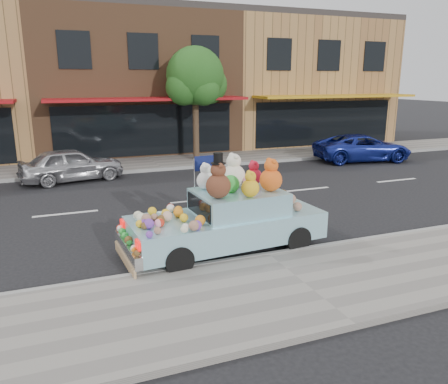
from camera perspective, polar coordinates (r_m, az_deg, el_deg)
name	(u,v)px	position (r m, az deg, el deg)	size (l,w,h in m)	color
ground	(198,200)	(14.00, -3.44, -1.11)	(120.00, 120.00, 0.00)	black
near_sidewalk	(304,285)	(8.40, 10.43, -11.92)	(60.00, 3.00, 0.12)	gray
far_sidewalk	(154,163)	(20.13, -9.07, 3.73)	(60.00, 3.00, 0.12)	gray
near_kerb	(268,256)	(9.58, 5.75, -8.27)	(60.00, 0.12, 0.13)	gray
far_kerb	(162,169)	(18.69, -8.10, 2.95)	(60.00, 0.12, 0.13)	gray
storefront_mid	(131,82)	(25.17, -12.11, 13.93)	(10.00, 9.80, 7.30)	brown
storefront_right	(291,81)	(28.53, 8.75, 14.11)	(10.00, 9.80, 7.30)	#A27643
street_tree	(195,81)	(20.34, -3.76, 14.28)	(3.00, 2.70, 5.22)	#38281C
car_silver	(72,165)	(17.47, -19.27, 3.40)	(1.52, 3.77, 1.28)	#A4A3A8
car_blue	(363,148)	(21.72, 17.64, 5.53)	(2.09, 4.52, 1.26)	navy
art_car	(228,216)	(9.77, 0.51, -3.19)	(4.59, 2.04, 2.31)	black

